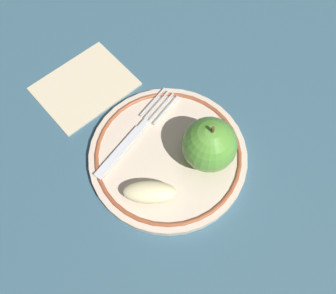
% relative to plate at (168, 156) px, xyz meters
% --- Properties ---
extents(ground_plane, '(2.00, 2.00, 0.00)m').
position_rel_plate_xyz_m(ground_plane, '(0.01, -0.01, -0.01)').
color(ground_plane, '#375B6E').
extents(plate, '(0.22, 0.22, 0.02)m').
position_rel_plate_xyz_m(plate, '(0.00, 0.00, 0.00)').
color(plate, beige).
rests_on(plate, ground_plane).
extents(apple_red_whole, '(0.07, 0.07, 0.08)m').
position_rel_plate_xyz_m(apple_red_whole, '(-0.03, -0.05, 0.04)').
color(apple_red_whole, '#5A9F37').
rests_on(apple_red_whole, plate).
extents(apple_slice_front, '(0.06, 0.08, 0.02)m').
position_rel_plate_xyz_m(apple_slice_front, '(-0.05, 0.05, 0.02)').
color(apple_slice_front, beige).
rests_on(apple_slice_front, plate).
extents(fork, '(0.10, 0.16, 0.00)m').
position_rel_plate_xyz_m(fork, '(0.04, 0.03, 0.01)').
color(fork, silver).
rests_on(fork, plate).
extents(napkin_folded, '(0.15, 0.17, 0.01)m').
position_rel_plate_xyz_m(napkin_folded, '(0.16, 0.07, -0.01)').
color(napkin_folded, beige).
rests_on(napkin_folded, ground_plane).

